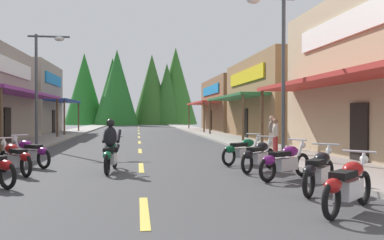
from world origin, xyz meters
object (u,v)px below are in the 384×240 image
object	(u,v)px
motorcycle_parked_right_3	(285,161)
motorcycle_parked_right_5	(243,150)
motorcycle_parked_left_3	(15,157)
motorcycle_parked_right_4	(259,155)
motorcycle_parked_left_4	(30,152)
rider_cruising_lead	(111,150)
motorcycle_parked_right_1	(348,184)
streetlamp_left	(43,73)
pedestrian_waiting	(272,130)
motorcycle_parked_right_2	(319,170)
streetlamp_right	(275,53)
pedestrian_browsing	(276,134)

from	to	relation	value
motorcycle_parked_right_3	motorcycle_parked_right_5	xyz separation A→B (m)	(-0.25, 3.30, 0.00)
motorcycle_parked_left_3	motorcycle_parked_right_4	bearing A→B (deg)	-130.01
motorcycle_parked_left_4	rider_cruising_lead	xyz separation A→B (m)	(2.66, -1.45, 0.17)
motorcycle_parked_right_1	streetlamp_left	bearing A→B (deg)	77.95
motorcycle_parked_left_3	motorcycle_parked_right_1	bearing A→B (deg)	-165.70
streetlamp_left	motorcycle_parked_left_4	xyz separation A→B (m)	(1.26, -7.65, -3.27)
motorcycle_parked_right_3	motorcycle_parked_left_3	bearing A→B (deg)	132.57
motorcycle_parked_left_3	rider_cruising_lead	xyz separation A→B (m)	(2.64, 0.20, 0.17)
streetlamp_left	rider_cruising_lead	xyz separation A→B (m)	(3.92, -9.10, -3.10)
motorcycle_parked_left_3	streetlamp_left	bearing A→B (deg)	-30.20
motorcycle_parked_right_4	pedestrian_waiting	world-z (taller)	pedestrian_waiting
streetlamp_left	motorcycle_parked_right_3	size ratio (longest dim) A/B	3.10
streetlamp_left	motorcycle_parked_right_2	distance (m)	15.89
motorcycle_parked_right_4	motorcycle_parked_right_5	xyz separation A→B (m)	(-0.01, 1.74, 0.00)
motorcycle_parked_right_3	motorcycle_parked_left_3	size ratio (longest dim) A/B	1.05
streetlamp_right	motorcycle_parked_right_3	xyz separation A→B (m)	(-1.12, -4.03, -3.42)
motorcycle_parked_right_1	motorcycle_parked_left_3	xyz separation A→B (m)	(-7.03, 5.43, 0.00)
motorcycle_parked_right_4	pedestrian_browsing	size ratio (longest dim) A/B	1.06
streetlamp_right	motorcycle_parked_left_4	distance (m)	9.08
rider_cruising_lead	pedestrian_waiting	world-z (taller)	pedestrian_waiting
motorcycle_parked_right_2	motorcycle_parked_left_3	bearing A→B (deg)	104.20
motorcycle_parked_right_5	motorcycle_parked_left_3	xyz separation A→B (m)	(-6.99, -1.50, 0.00)
motorcycle_parked_left_3	pedestrian_browsing	bearing A→B (deg)	-102.14
streetlamp_left	rider_cruising_lead	bearing A→B (deg)	-66.68
streetlamp_right	motorcycle_parked_right_2	distance (m)	6.89
motorcycle_parked_right_3	motorcycle_parked_right_5	distance (m)	3.31
streetlamp_left	pedestrian_waiting	bearing A→B (deg)	-12.24
motorcycle_parked_left_4	motorcycle_parked_right_3	bearing A→B (deg)	-163.93
motorcycle_parked_right_2	motorcycle_parked_right_3	bearing A→B (deg)	43.13
motorcycle_parked_right_5	rider_cruising_lead	bearing A→B (deg)	162.17
motorcycle_parked_left_4	pedestrian_waiting	distance (m)	11.14
streetlamp_left	streetlamp_right	xyz separation A→B (m)	(9.65, -7.07, 0.16)
motorcycle_parked_right_3	rider_cruising_lead	distance (m)	5.02
pedestrian_waiting	motorcycle_parked_left_3	bearing A→B (deg)	-159.26
motorcycle_parked_right_1	pedestrian_waiting	world-z (taller)	pedestrian_waiting
streetlamp_left	pedestrian_browsing	bearing A→B (deg)	-25.00
motorcycle_parked_left_3	pedestrian_waiting	size ratio (longest dim) A/B	1.06
motorcycle_parked_right_3	streetlamp_left	bearing A→B (deg)	94.04
motorcycle_parked_right_4	motorcycle_parked_right_5	bearing A→B (deg)	43.51
streetlamp_right	pedestrian_waiting	bearing A→B (deg)	72.90
motorcycle_parked_left_3	rider_cruising_lead	bearing A→B (deg)	-123.70
streetlamp_right	motorcycle_parked_right_4	size ratio (longest dim) A/B	3.67
motorcycle_parked_left_3	rider_cruising_lead	size ratio (longest dim) A/B	0.82
motorcycle_parked_right_5	rider_cruising_lead	size ratio (longest dim) A/B	0.85
motorcycle_parked_right_2	motorcycle_parked_right_4	world-z (taller)	same
streetlamp_left	motorcycle_parked_right_5	size ratio (longest dim) A/B	3.14
streetlamp_left	motorcycle_parked_left_4	bearing A→B (deg)	-80.64
streetlamp_left	rider_cruising_lead	size ratio (longest dim) A/B	2.67
pedestrian_browsing	motorcycle_parked_left_4	bearing A→B (deg)	-163.07
streetlamp_right	motorcycle_parked_left_3	size ratio (longest dim) A/B	3.43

